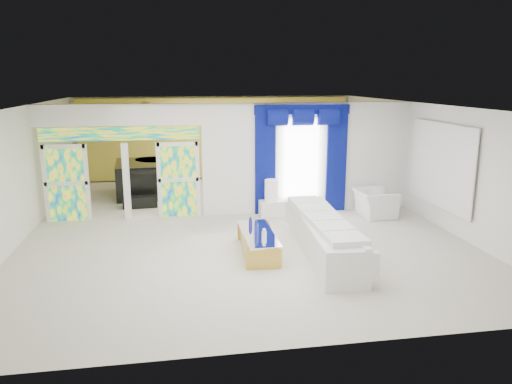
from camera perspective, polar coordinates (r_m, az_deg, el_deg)
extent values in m
plane|color=#B7AF9E|center=(12.49, -2.27, -3.73)|extent=(12.00, 12.00, 0.00)
cube|color=white|center=(13.53, 6.21, 4.03)|extent=(5.70, 0.18, 3.00)
cube|color=white|center=(12.97, -15.71, 8.68)|extent=(4.30, 0.18, 0.55)
cube|color=#994C3F|center=(13.42, -21.30, 0.96)|extent=(0.95, 0.04, 2.00)
cube|color=#994C3F|center=(13.13, -9.05, 1.45)|extent=(0.95, 0.04, 2.00)
cube|color=#994C3F|center=(13.01, -15.58, 6.60)|extent=(4.00, 0.05, 0.35)
cube|color=white|center=(13.38, 5.29, 3.73)|extent=(1.00, 0.02, 2.30)
cube|color=#030B46|center=(13.14, 1.09, 3.40)|extent=(0.55, 0.10, 2.80)
cube|color=#030B46|center=(13.65, 9.39, 3.59)|extent=(0.55, 0.10, 2.80)
cube|color=#030B46|center=(13.20, 5.45, 9.59)|extent=(2.60, 0.12, 0.25)
cube|color=white|center=(12.79, 20.84, 2.94)|extent=(0.04, 2.70, 1.90)
cube|color=gold|center=(17.95, -4.72, 6.30)|extent=(9.70, 0.12, 2.90)
cube|color=silver|center=(10.38, 7.90, -5.28)|extent=(1.09, 3.89, 0.73)
cube|color=#B89339|center=(10.40, 0.22, -5.99)|extent=(0.78, 1.98, 0.43)
cube|color=silver|center=(13.25, 3.08, -1.84)|extent=(1.24, 0.43, 0.41)
cylinder|color=white|center=(13.07, 1.82, 0.21)|extent=(0.36, 0.36, 0.58)
imported|color=silver|center=(13.49, 13.72, -1.28)|extent=(0.97, 1.10, 0.71)
cube|color=black|center=(15.89, -13.13, 1.55)|extent=(1.75, 2.20, 1.05)
cube|color=black|center=(14.41, -13.42, -1.13)|extent=(0.99, 0.45, 0.32)
cube|color=tan|center=(15.66, -21.06, 0.30)|extent=(0.56, 0.52, 0.76)
sphere|color=gold|center=(15.32, -12.70, 9.18)|extent=(0.60, 0.60, 0.60)
cylinder|color=#162798|center=(10.27, 0.03, -4.24)|extent=(0.08, 0.08, 0.25)
cylinder|color=white|center=(10.00, 0.96, -5.03)|extent=(0.10, 0.10, 0.15)
cylinder|color=navy|center=(10.78, -0.64, -3.64)|extent=(0.08, 0.08, 0.16)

